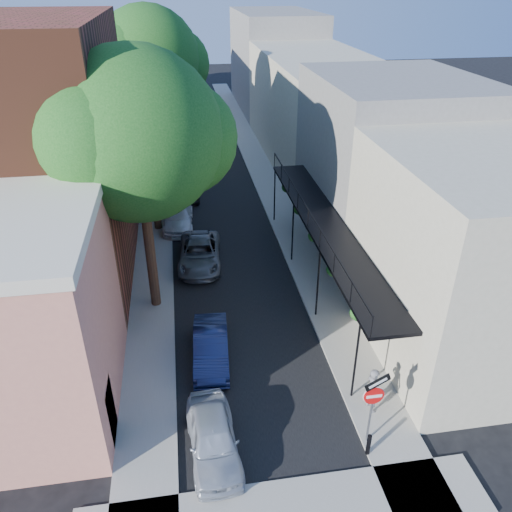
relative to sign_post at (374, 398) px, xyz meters
name	(u,v)px	position (x,y,z in m)	size (l,w,h in m)	color
ground	(278,482)	(-3.16, -0.97, -2.04)	(160.00, 160.00, 0.00)	black
road_surface	(207,161)	(-3.16, 29.03, -2.03)	(6.00, 64.00, 0.01)	black
sidewalk_left	(158,163)	(-7.16, 29.03, -1.98)	(2.00, 64.00, 0.12)	gray
sidewalk_right	(255,158)	(0.84, 29.03, -1.98)	(2.00, 64.00, 0.12)	gray
sidewalk_cross	(285,511)	(-3.16, -1.97, -1.98)	(12.00, 2.00, 0.12)	gray
buildings_left	(77,108)	(-12.46, 27.79, 2.90)	(10.10, 59.10, 12.00)	tan
buildings_right	(318,104)	(5.83, 28.51, 2.39)	(9.80, 55.00, 10.00)	beige
sign_post	(374,398)	(0.00, 0.00, 0.00)	(0.89, 0.17, 2.99)	#595B60
bollard	(369,445)	(-0.16, -0.47, -1.52)	(0.14, 0.14, 0.80)	black
oak_near	(148,137)	(-6.53, 9.29, 5.84)	(7.48, 6.80, 11.42)	#301F13
oak_mid	(153,110)	(-6.58, 17.26, 5.02)	(6.60, 6.00, 10.20)	#301F13
oak_far	(155,61)	(-6.51, 26.30, 6.22)	(7.70, 7.00, 11.90)	#301F13
parked_car_a	(213,438)	(-5.00, 0.43, -1.39)	(1.54, 3.82, 1.30)	#9EA5AF
parked_car_b	(211,347)	(-4.72, 4.90, -1.40)	(1.34, 3.85, 1.27)	#151D43
parked_car_c	(200,253)	(-4.71, 12.51, -1.39)	(2.15, 4.66, 1.30)	#595C61
parked_car_d	(178,217)	(-5.75, 17.31, -1.41)	(1.76, 4.34, 1.26)	silver
parked_car_e	(186,191)	(-5.14, 21.51, -1.45)	(1.39, 3.46, 1.18)	black
parked_car_f	(176,172)	(-5.76, 25.35, -1.44)	(1.26, 3.60, 1.19)	#696159
pedestrian	(373,390)	(0.59, 1.32, -1.02)	(0.65, 0.43, 1.79)	slate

